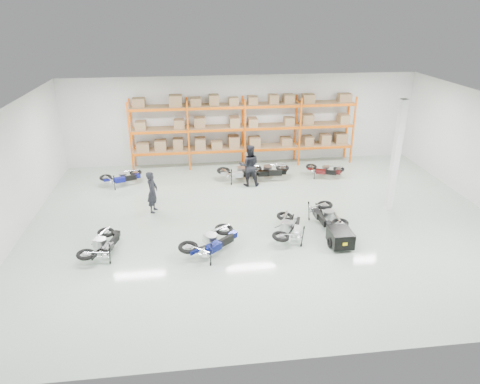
{
  "coord_description": "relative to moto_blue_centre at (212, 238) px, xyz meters",
  "views": [
    {
      "loc": [
        -2.76,
        -14.44,
        7.73
      ],
      "look_at": [
        -0.93,
        0.45,
        1.1
      ],
      "focal_mm": 32.0,
      "sensor_mm": 36.0,
      "label": 1
    }
  ],
  "objects": [
    {
      "name": "room",
      "position": [
        2.19,
        2.04,
        1.65
      ],
      "size": [
        18.0,
        18.0,
        18.0
      ],
      "color": "#A8BBA9",
      "rests_on": "ground"
    },
    {
      "name": "person_left",
      "position": [
        -2.14,
        3.48,
        0.25
      ],
      "size": [
        0.56,
        0.71,
        1.7
      ],
      "primitive_type": "imported",
      "rotation": [
        0.0,
        0.0,
        1.31
      ],
      "color": "black",
      "rests_on": "ground"
    },
    {
      "name": "moto_touring_right",
      "position": [
        4.41,
        1.46,
        -0.03
      ],
      "size": [
        1.02,
        1.9,
        1.2
      ],
      "primitive_type": null,
      "rotation": [
        0.0,
        -0.09,
        0.06
      ],
      "color": "black",
      "rests_on": "ground"
    },
    {
      "name": "moto_back_c",
      "position": [
        3.01,
        6.32,
        -0.02
      ],
      "size": [
        1.95,
        1.06,
        1.23
      ],
      "primitive_type": null,
      "rotation": [
        0.0,
        -0.09,
        1.51
      ],
      "color": "black",
      "rests_on": "ground"
    },
    {
      "name": "moto_blue_centre",
      "position": [
        0.0,
        0.0,
        0.0
      ],
      "size": [
        2.13,
        2.0,
        1.27
      ],
      "primitive_type": null,
      "rotation": [
        0.0,
        -0.09,
        2.27
      ],
      "color": "#060C44",
      "rests_on": "ground"
    },
    {
      "name": "trailer",
      "position": [
        4.41,
        -0.13,
        -0.22
      ],
      "size": [
        0.82,
        1.55,
        0.65
      ],
      "rotation": [
        0.0,
        0.0,
        0.0
      ],
      "color": "black",
      "rests_on": "ground"
    },
    {
      "name": "moto_black_far_left",
      "position": [
        -3.61,
        0.34,
        -0.07
      ],
      "size": [
        1.32,
        1.91,
        1.13
      ],
      "primitive_type": null,
      "rotation": [
        0.0,
        -0.09,
        2.86
      ],
      "color": "black",
      "rests_on": "ground"
    },
    {
      "name": "moto_silver_left",
      "position": [
        2.8,
        0.7,
        -0.04
      ],
      "size": [
        1.41,
        2.01,
        1.18
      ],
      "primitive_type": null,
      "rotation": [
        0.0,
        -0.09,
        2.84
      ],
      "color": "silver",
      "rests_on": "ground"
    },
    {
      "name": "structural_column",
      "position": [
        7.39,
        2.54,
        1.65
      ],
      "size": [
        0.25,
        0.25,
        4.5
      ],
      "primitive_type": "cube",
      "color": "white",
      "rests_on": "ground"
    },
    {
      "name": "pallet_rack",
      "position": [
        2.19,
        8.49,
        1.66
      ],
      "size": [
        11.28,
        0.98,
        3.62
      ],
      "color": "#E85C0C",
      "rests_on": "ground"
    },
    {
      "name": "moto_back_a",
      "position": [
        -3.75,
        6.45,
        -0.09
      ],
      "size": [
        1.85,
        1.37,
        1.08
      ],
      "primitive_type": null,
      "rotation": [
        0.0,
        -0.09,
        1.94
      ],
      "color": "navy",
      "rests_on": "ground"
    },
    {
      "name": "moto_back_d",
      "position": [
        5.84,
        6.26,
        -0.11
      ],
      "size": [
        1.77,
        1.32,
        1.03
      ],
      "primitive_type": null,
      "rotation": [
        0.0,
        -0.09,
        1.19
      ],
      "color": "#420D0E",
      "rests_on": "ground"
    },
    {
      "name": "person_back",
      "position": [
        2.08,
        5.72,
        0.37
      ],
      "size": [
        1.0,
        0.81,
        1.94
      ],
      "primitive_type": "imported",
      "rotation": [
        0.0,
        0.0,
        3.06
      ],
      "color": "black",
      "rests_on": "ground"
    },
    {
      "name": "moto_back_b",
      "position": [
        1.74,
        6.33,
        -0.03
      ],
      "size": [
        1.91,
        1.03,
        1.2
      ],
      "primitive_type": null,
      "rotation": [
        0.0,
        -0.09,
        1.63
      ],
      "color": "#ABAFB4",
      "rests_on": "ground"
    }
  ]
}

